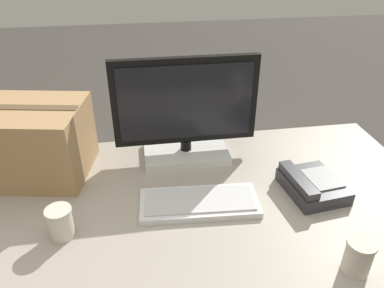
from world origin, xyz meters
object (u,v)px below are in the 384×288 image
at_px(monitor, 186,116).
at_px(desk_phone, 311,185).
at_px(paper_cup_left, 61,223).
at_px(paper_cup_right, 358,256).
at_px(cardboard_box, 26,141).
at_px(keyboard, 199,202).

xyz_separation_m(monitor, desk_phone, (0.41, -0.31, -0.16)).
bearing_deg(paper_cup_left, monitor, 42.21).
bearing_deg(paper_cup_right, cardboard_box, 146.84).
distance_m(desk_phone, paper_cup_left, 0.85).
relative_size(keyboard, desk_phone, 1.72).
xyz_separation_m(paper_cup_right, cardboard_box, (-0.98, 0.64, 0.08)).
distance_m(paper_cup_left, paper_cup_right, 0.86).
height_order(monitor, cardboard_box, monitor).
bearing_deg(monitor, paper_cup_left, -137.79).
distance_m(monitor, paper_cup_left, 0.61).
distance_m(monitor, keyboard, 0.37).
xyz_separation_m(monitor, cardboard_box, (-0.60, -0.02, -0.05)).
relative_size(paper_cup_left, paper_cup_right, 0.97).
bearing_deg(monitor, cardboard_box, -178.09).
height_order(keyboard, paper_cup_left, paper_cup_left).
bearing_deg(monitor, desk_phone, -37.20).
relative_size(desk_phone, paper_cup_right, 2.26).
distance_m(keyboard, paper_cup_left, 0.45).
height_order(desk_phone, paper_cup_left, paper_cup_left).
height_order(monitor, keyboard, monitor).
bearing_deg(keyboard, cardboard_box, 156.99).
bearing_deg(paper_cup_right, paper_cup_left, 162.18).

